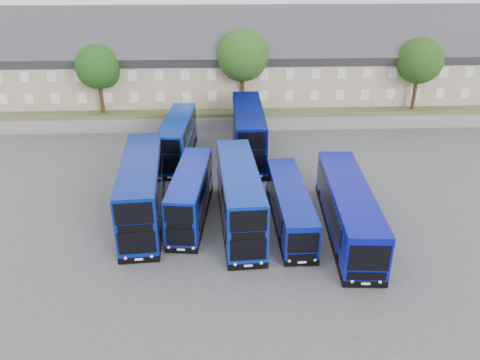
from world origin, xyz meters
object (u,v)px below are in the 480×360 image
object	(u,v)px
dd_front_mid	(191,196)
tree_west	(99,69)
dd_front_left	(142,191)
tree_far	(446,48)
tree_east	(420,62)
coach_east_a	(290,207)
tree_mid	(244,57)

from	to	relation	value
dd_front_mid	tree_west	distance (m)	24.02
dd_front_left	tree_far	world-z (taller)	tree_far
dd_front_left	dd_front_mid	size ratio (longest dim) A/B	1.22
tree_east	tree_far	xyz separation A→B (m)	(6.00, 7.00, 0.34)
dd_front_mid	tree_far	bearing A→B (deg)	47.49
tree_west	tree_east	xyz separation A→B (m)	(36.00, 0.00, 0.34)
coach_east_a	tree_east	size ratio (longest dim) A/B	1.36
dd_front_mid	tree_west	xyz separation A→B (m)	(-10.88, 20.79, 5.14)
tree_mid	tree_far	xyz separation A→B (m)	(26.00, 6.50, -0.34)
dd_front_mid	coach_east_a	bearing A→B (deg)	-3.08
dd_front_left	coach_east_a	distance (m)	11.20
tree_mid	tree_east	world-z (taller)	tree_mid
coach_east_a	tree_west	xyz separation A→B (m)	(-18.34, 21.95, 5.57)
dd_front_mid	coach_east_a	distance (m)	7.56
dd_front_left	dd_front_mid	bearing A→B (deg)	-6.06
dd_front_mid	tree_mid	size ratio (longest dim) A/B	1.09
tree_west	tree_east	size ratio (longest dim) A/B	0.94
dd_front_mid	tree_mid	xyz separation A→B (m)	(5.12, 21.29, 6.15)
dd_front_mid	tree_west	bearing A→B (deg)	123.35
dd_front_left	tree_west	bearing A→B (deg)	105.04
tree_far	dd_front_left	bearing A→B (deg)	-141.47
dd_front_left	tree_far	bearing A→B (deg)	34.27
tree_mid	tree_far	bearing A→B (deg)	14.04
coach_east_a	tree_west	size ratio (longest dim) A/B	1.45
dd_front_mid	coach_east_a	xyz separation A→B (m)	(7.46, -1.15, -0.43)
dd_front_left	tree_west	distance (m)	22.41
dd_front_left	tree_far	xyz separation A→B (m)	(34.75, 27.68, 5.37)
dd_front_left	dd_front_mid	distance (m)	3.67
dd_front_left	coach_east_a	size ratio (longest dim) A/B	1.10
coach_east_a	dd_front_left	bearing A→B (deg)	172.66
tree_east	dd_front_left	bearing A→B (deg)	-144.28
tree_mid	dd_front_left	bearing A→B (deg)	-112.46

